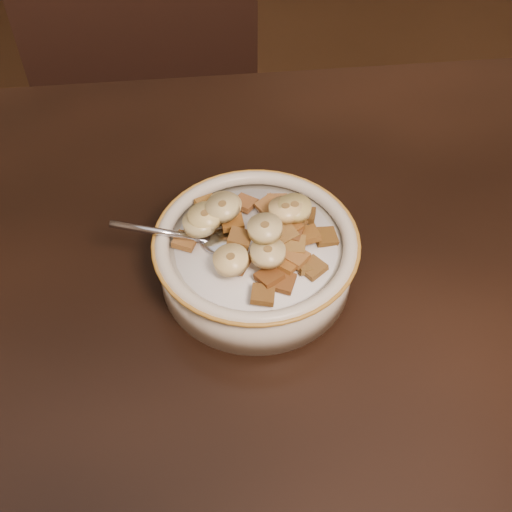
{
  "coord_description": "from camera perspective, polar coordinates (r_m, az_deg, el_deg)",
  "views": [
    {
      "loc": [
        0.12,
        -0.29,
        1.24
      ],
      "look_at": [
        0.15,
        0.11,
        0.78
      ],
      "focal_mm": 45.0,
      "sensor_mm": 36.0,
      "label": 1
    }
  ],
  "objects": [
    {
      "name": "cereal_square_6",
      "position": [
        0.56,
        2.41,
        -2.29
      ],
      "size": [
        0.03,
        0.03,
        0.01
      ],
      "primitive_type": "cube",
      "rotation": [
        0.06,
        -0.09,
        1.19
      ],
      "color": "brown",
      "rests_on": "milk"
    },
    {
      "name": "cereal_square_13",
      "position": [
        0.57,
        2.73,
        -0.62
      ],
      "size": [
        0.03,
        0.03,
        0.01
      ],
      "primitive_type": "cube",
      "rotation": [
        0.03,
        0.14,
        0.91
      ],
      "color": "brown",
      "rests_on": "milk"
    },
    {
      "name": "cereal_square_12",
      "position": [
        0.6,
        6.22,
        1.72
      ],
      "size": [
        0.02,
        0.02,
        0.01
      ],
      "primitive_type": "cube",
      "rotation": [
        0.07,
        0.14,
        0.14
      ],
      "color": "brown",
      "rests_on": "milk"
    },
    {
      "name": "cereal_square_16",
      "position": [
        0.59,
        3.13,
        2.07
      ],
      "size": [
        0.03,
        0.03,
        0.01
      ],
      "primitive_type": "cube",
      "rotation": [
        0.04,
        0.02,
        1.19
      ],
      "color": "brown",
      "rests_on": "milk"
    },
    {
      "name": "cereal_square_15",
      "position": [
        0.6,
        -6.31,
        1.34
      ],
      "size": [
        0.03,
        0.03,
        0.01
      ],
      "primitive_type": "cube",
      "rotation": [
        0.1,
        -0.07,
        2.76
      ],
      "color": "brown",
      "rests_on": "milk"
    },
    {
      "name": "chair",
      "position": [
        1.16,
        -9.53,
        8.0
      ],
      "size": [
        0.52,
        0.52,
        0.97
      ],
      "primitive_type": "cube",
      "rotation": [
        0.0,
        0.0,
        0.25
      ],
      "color": "black",
      "rests_on": "floor"
    },
    {
      "name": "cereal_square_2",
      "position": [
        0.61,
        4.34,
        3.68
      ],
      "size": [
        0.02,
        0.02,
        0.01
      ],
      "primitive_type": "cube",
      "rotation": [
        0.17,
        0.05,
        2.9
      ],
      "color": "brown",
      "rests_on": "milk"
    },
    {
      "name": "spoon",
      "position": [
        0.59,
        -2.83,
        1.27
      ],
      "size": [
        0.05,
        0.04,
        0.01
      ],
      "primitive_type": "ellipsoid",
      "rotation": [
        0.0,
        0.0,
        4.59
      ],
      "color": "#AAAFBF",
      "rests_on": "cereal_bowl"
    },
    {
      "name": "cereal_bowl",
      "position": [
        0.61,
        0.0,
        -0.48
      ],
      "size": [
        0.18,
        0.18,
        0.04
      ],
      "primitive_type": "cylinder",
      "color": "silver",
      "rests_on": "table"
    },
    {
      "name": "cereal_square_24",
      "position": [
        0.58,
        3.43,
        0.98
      ],
      "size": [
        0.02,
        0.02,
        0.01
      ],
      "primitive_type": "cube",
      "rotation": [
        -0.07,
        -0.06,
        1.38
      ],
      "color": "olive",
      "rests_on": "milk"
    },
    {
      "name": "banana_slice_1",
      "position": [
        0.59,
        -5.03,
        2.94
      ],
      "size": [
        0.04,
        0.04,
        0.01
      ],
      "primitive_type": "cylinder",
      "rotation": [
        -0.1,
        0.01,
        0.91
      ],
      "color": "#D6CC7F",
      "rests_on": "milk"
    },
    {
      "name": "cereal_square_11",
      "position": [
        0.57,
        -1.45,
        1.61
      ],
      "size": [
        0.03,
        0.03,
        0.01
      ],
      "primitive_type": "cube",
      "rotation": [
        0.16,
        0.09,
        1.3
      ],
      "color": "brown",
      "rests_on": "milk"
    },
    {
      "name": "banana_slice_2",
      "position": [
        0.59,
        3.46,
        4.28
      ],
      "size": [
        0.04,
        0.04,
        0.01
      ],
      "primitive_type": "cylinder",
      "rotation": [
        0.01,
        -0.01,
        1.93
      ],
      "color": "tan",
      "rests_on": "milk"
    },
    {
      "name": "cereal_square_5",
      "position": [
        0.55,
        0.62,
        -3.46
      ],
      "size": [
        0.02,
        0.02,
        0.01
      ],
      "primitive_type": "cube",
      "rotation": [
        0.09,
        0.07,
        1.4
      ],
      "color": "brown",
      "rests_on": "milk"
    },
    {
      "name": "cereal_square_9",
      "position": [
        0.61,
        -4.25,
        3.22
      ],
      "size": [
        0.03,
        0.03,
        0.01
      ],
      "primitive_type": "cube",
      "rotation": [
        0.25,
        0.04,
        2.15
      ],
      "color": "#945B21",
      "rests_on": "milk"
    },
    {
      "name": "cereal_square_17",
      "position": [
        0.57,
        3.54,
        -0.07
      ],
      "size": [
        0.03,
        0.03,
        0.01
      ],
      "primitive_type": "cube",
      "rotation": [
        0.09,
        -0.02,
        2.43
      ],
      "color": "#9D6431",
      "rests_on": "milk"
    },
    {
      "name": "banana_slice_7",
      "position": [
        0.56,
        0.79,
        2.47
      ],
      "size": [
        0.04,
        0.04,
        0.01
      ],
      "primitive_type": "cylinder",
      "rotation": [
        -0.01,
        0.06,
        2.64
      ],
      "color": "#DCCA83",
      "rests_on": "milk"
    },
    {
      "name": "cereal_square_4",
      "position": [
        0.58,
        4.61,
        -0.82
      ],
      "size": [
        0.02,
        0.02,
        0.01
      ],
      "primitive_type": "cube",
      "rotation": [
        0.18,
        0.18,
        1.81
      ],
      "color": "olive",
      "rests_on": "milk"
    },
    {
      "name": "banana_slice_8",
      "position": [
        0.59,
        -4.55,
        3.5
      ],
      "size": [
        0.04,
        0.04,
        0.01
      ],
      "primitive_type": "cylinder",
      "rotation": [
        -0.1,
        0.03,
        2.18
      ],
      "color": "#DFCB70",
      "rests_on": "milk"
    },
    {
      "name": "cereal_square_20",
      "position": [
        0.62,
        -4.3,
        4.56
      ],
      "size": [
        0.03,
        0.03,
        0.01
      ],
      "primitive_type": "cube",
      "rotation": [
        0.1,
        0.11,
        0.5
      ],
      "color": "#9A6025",
      "rests_on": "milk"
    },
    {
      "name": "banana_slice_6",
      "position": [
        0.61,
        -2.78,
        4.51
      ],
      "size": [
        0.04,
        0.04,
        0.01
      ],
      "primitive_type": "cylinder",
      "rotation": [
        0.05,
        -0.14,
        2.93
      ],
      "color": "#FFEEAC",
      "rests_on": "milk"
    },
    {
      "name": "cereal_square_18",
      "position": [
        0.59,
        2.96,
        2.62
      ],
      "size": [
        0.03,
        0.03,
        0.01
      ],
      "primitive_type": "cube",
      "rotation": [
        -0.14,
        -0.01,
        2.1
      ],
      "color": "brown",
      "rests_on": "milk"
    },
    {
      "name": "banana_slice_3",
      "position": [
        0.56,
        1.06,
        0.29
      ],
      "size": [
        0.04,
        0.04,
        0.01
      ],
      "primitive_type": "cylinder",
      "rotation": [
        -0.0,
        0.06,
        1.75
      ],
      "color": "#D3C286",
      "rests_on": "milk"
    },
    {
      "name": "cereal_square_14",
      "position": [
        0.63,
        -1.02,
        4.73
      ],
      "size": [
        0.03,
        0.03,
        0.01
      ],
      "primitive_type": "cube",
      "rotation": [
        0.16,
        0.03,
        2.53
      ],
      "color": "brown",
      "rests_on": "milk"
    },
    {
      "name": "banana_slice_0",
      "position": [
        0.56,
        -2.25,
        -0.36
      ],
      "size": [
        0.04,
        0.04,
        0.01
      ],
      "primitive_type": "cylinder",
      "rotation": [
        -0.01,
        -0.11,
        0.18
      ],
      "color": "#F1D78D",
      "rests_on": "milk"
    },
    {
      "name": "cereal_square_19",
      "position": [
        0.57,
        3.22,
        -0.11
      ],
      "size": [
        0.03,
        0.03,
        0.01
      ],
      "primitive_type": "cube",
      "rotation": [
        -0.09,
        -0.05,
        2.33
      ],
      "color": "olive",
      "rests_on": "milk"
    },
    {
      "name": "cereal_square_7",
      "position": [
        0.63,
        1.92,
        4.8
      ],
      "size": [
        0.02,
        0.02,
        0.01
      ],
      "primitive_type": "cube",
      "rotation": [
        0.05,
        -0.01,
        3.09
      ],
      "color": "olive",
      "rests_on": "milk"
    },
    {
      "name": "table",
      "position": [
        0.6,
        -13.86,
        -11.91
      ],
      "size": [
        1.42,
        0.94,
        0.04
      ],
      "primitive_type": "cube",
      "rotation": [
        0.0,
        0.0,
        0.03
      ],
      "color": "black",
      "rests_on": "floor"
    },
    {
      "name": "milk",
      "position": [
        0.6,
        0.0,
        0.88
      ],
      "size": [
        0.15,
        0.15,
        0.0
      ],
      "primitive_type": "cylinder",
      "color": "white",
      "rests_on": "cereal_bowl"
    },
    {
      "name": "banana_slice_4",
      "position": [
        0.59,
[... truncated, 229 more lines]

